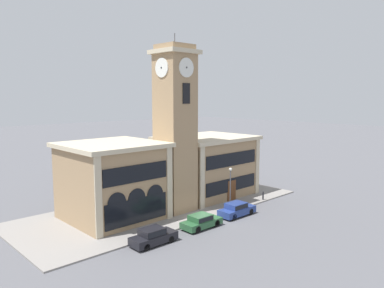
% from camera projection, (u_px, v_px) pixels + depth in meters
% --- Properties ---
extents(ground_plane, '(300.00, 300.00, 0.00)m').
position_uv_depth(ground_plane, '(206.00, 221.00, 39.74)').
color(ground_plane, '#56565B').
extents(sidewalk_kerb, '(34.72, 14.00, 0.15)m').
position_uv_depth(sidewalk_kerb, '(164.00, 206.00, 44.76)').
color(sidewalk_kerb, gray).
rests_on(sidewalk_kerb, ground_plane).
extents(clock_tower, '(4.33, 4.33, 20.01)m').
position_uv_depth(clock_tower, '(175.00, 129.00, 42.08)').
color(clock_tower, '#9E7F5B').
rests_on(clock_tower, ground_plane).
extents(town_hall_left_wing, '(9.86, 9.60, 8.29)m').
position_uv_depth(town_hall_left_wing, '(112.00, 181.00, 40.02)').
color(town_hall_left_wing, '#9E7F5B').
rests_on(town_hall_left_wing, ground_plane).
extents(town_hall_right_wing, '(11.94, 9.60, 7.92)m').
position_uv_depth(town_hall_right_wing, '(206.00, 166.00, 49.94)').
color(town_hall_right_wing, '#9E7F5B').
rests_on(town_hall_right_wing, ground_plane).
extents(parked_car_near, '(4.36, 1.83, 1.50)m').
position_uv_depth(parked_car_near, '(153.00, 236.00, 33.38)').
color(parked_car_near, black).
rests_on(parked_car_near, ground_plane).
extents(parked_car_mid, '(4.35, 1.92, 1.39)m').
position_uv_depth(parked_car_mid, '(201.00, 221.00, 37.55)').
color(parked_car_mid, '#285633').
rests_on(parked_car_mid, ground_plane).
extents(parked_car_far, '(4.60, 1.87, 1.51)m').
position_uv_depth(parked_car_far, '(237.00, 209.00, 41.35)').
color(parked_car_far, navy).
rests_on(parked_car_far, ground_plane).
extents(street_lamp, '(0.36, 0.36, 4.90)m').
position_uv_depth(street_lamp, '(230.00, 182.00, 42.97)').
color(street_lamp, '#4C4C51').
rests_on(street_lamp, sidewalk_kerb).
extents(bollard, '(0.18, 0.18, 1.06)m').
position_uv_depth(bollard, '(263.00, 196.00, 47.39)').
color(bollard, black).
rests_on(bollard, sidewalk_kerb).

